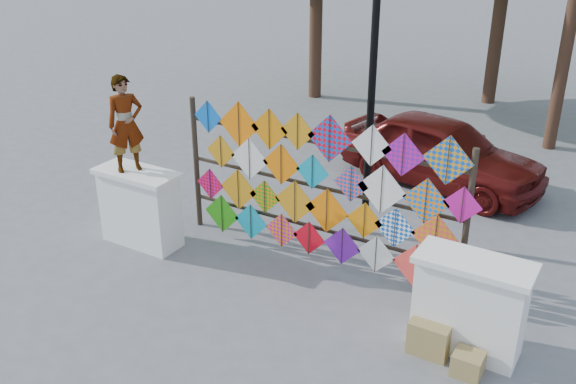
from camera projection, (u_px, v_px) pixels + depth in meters
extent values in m
plane|color=slate|center=(289.00, 281.00, 9.55)|extent=(80.00, 80.00, 0.00)
cube|color=white|center=(140.00, 210.00, 10.41)|extent=(1.30, 0.55, 1.20)
cube|color=white|center=(137.00, 173.00, 10.15)|extent=(1.40, 0.65, 0.08)
cube|color=white|center=(469.00, 308.00, 7.89)|extent=(1.30, 0.55, 1.20)
cube|color=white|center=(475.00, 263.00, 7.62)|extent=(1.40, 0.65, 0.08)
cylinder|color=black|center=(196.00, 163.00, 10.78)|extent=(0.09, 0.09, 2.30)
cylinder|color=black|center=(466.00, 228.00, 8.63)|extent=(0.09, 0.09, 2.30)
cube|color=black|center=(316.00, 227.00, 9.95)|extent=(4.60, 0.04, 0.04)
cube|color=black|center=(316.00, 186.00, 9.67)|extent=(4.60, 0.04, 0.04)
cube|color=black|center=(317.00, 143.00, 9.38)|extent=(4.60, 0.04, 0.04)
cube|color=blue|center=(208.00, 117.00, 10.20)|extent=(0.53, 0.01, 0.53)
cube|color=black|center=(208.00, 117.00, 10.19)|extent=(0.01, 0.01, 0.52)
cube|color=orange|center=(239.00, 125.00, 9.94)|extent=(0.74, 0.01, 0.74)
cube|color=black|center=(239.00, 125.00, 9.93)|extent=(0.01, 0.01, 0.73)
cube|color=orange|center=(269.00, 129.00, 9.66)|extent=(0.66, 0.01, 0.66)
cube|color=black|center=(269.00, 129.00, 9.66)|extent=(0.01, 0.01, 0.64)
cube|color=orange|center=(298.00, 131.00, 9.41)|extent=(0.58, 0.01, 0.58)
cube|color=black|center=(297.00, 132.00, 9.40)|extent=(0.01, 0.01, 0.57)
cube|color=red|center=(330.00, 139.00, 9.17)|extent=(0.72, 0.01, 0.72)
cube|color=black|center=(329.00, 139.00, 9.16)|extent=(0.01, 0.01, 0.71)
cube|color=white|center=(372.00, 146.00, 8.86)|extent=(0.61, 0.01, 0.61)
cube|color=black|center=(371.00, 146.00, 8.85)|extent=(0.01, 0.01, 0.60)
cube|color=#6A15A3|center=(403.00, 155.00, 8.66)|extent=(0.63, 0.01, 0.63)
cube|color=black|center=(403.00, 155.00, 8.65)|extent=(0.01, 0.01, 0.62)
cube|color=orange|center=(448.00, 160.00, 8.35)|extent=(0.70, 0.01, 0.70)
cube|color=black|center=(448.00, 161.00, 8.34)|extent=(0.01, 0.01, 0.68)
cube|color=orange|center=(221.00, 151.00, 10.27)|extent=(0.55, 0.01, 0.55)
cube|color=black|center=(221.00, 152.00, 10.26)|extent=(0.01, 0.01, 0.54)
cube|color=white|center=(249.00, 159.00, 10.02)|extent=(0.70, 0.01, 0.70)
cube|color=black|center=(249.00, 159.00, 10.01)|extent=(0.01, 0.01, 0.68)
cube|color=orange|center=(281.00, 164.00, 9.74)|extent=(0.66, 0.01, 0.66)
cube|color=black|center=(281.00, 165.00, 9.73)|extent=(0.01, 0.01, 0.65)
cube|color=#0A94AE|center=(312.00, 172.00, 9.49)|extent=(0.55, 0.01, 0.55)
cube|color=black|center=(312.00, 172.00, 9.48)|extent=(0.01, 0.01, 0.54)
cube|color=#FF3F37|center=(351.00, 184.00, 9.21)|extent=(0.56, 0.01, 0.56)
cube|color=black|center=(351.00, 184.00, 9.20)|extent=(0.01, 0.01, 0.55)
cube|color=white|center=(382.00, 190.00, 8.98)|extent=(0.74, 0.01, 0.74)
cube|color=black|center=(381.00, 190.00, 8.97)|extent=(0.01, 0.01, 0.73)
cube|color=blue|center=(426.00, 201.00, 8.69)|extent=(0.68, 0.01, 0.68)
cube|color=black|center=(426.00, 202.00, 8.68)|extent=(0.01, 0.01, 0.67)
cube|color=#C61289|center=(462.00, 205.00, 8.43)|extent=(0.54, 0.01, 0.54)
cube|color=black|center=(462.00, 205.00, 8.42)|extent=(0.01, 0.01, 0.53)
cube|color=red|center=(210.00, 184.00, 10.59)|extent=(0.54, 0.01, 0.54)
cube|color=black|center=(210.00, 184.00, 10.58)|extent=(0.01, 0.01, 0.53)
cube|color=orange|center=(238.00, 189.00, 10.31)|extent=(0.70, 0.01, 0.70)
cube|color=black|center=(238.00, 190.00, 10.30)|extent=(0.01, 0.01, 0.69)
cube|color=orange|center=(265.00, 197.00, 10.08)|extent=(0.57, 0.01, 0.57)
cube|color=black|center=(264.00, 197.00, 10.07)|extent=(0.01, 0.01, 0.56)
cube|color=orange|center=(295.00, 202.00, 9.81)|extent=(0.71, 0.01, 0.71)
cube|color=black|center=(295.00, 202.00, 9.80)|extent=(0.01, 0.01, 0.70)
cube|color=orange|center=(327.00, 211.00, 9.55)|extent=(0.72, 0.01, 0.72)
cube|color=black|center=(326.00, 211.00, 9.54)|extent=(0.01, 0.01, 0.71)
cube|color=orange|center=(364.00, 220.00, 9.27)|extent=(0.58, 0.01, 0.58)
cube|color=black|center=(364.00, 221.00, 9.26)|extent=(0.01, 0.01, 0.57)
cube|color=white|center=(395.00, 228.00, 9.04)|extent=(0.62, 0.01, 0.62)
cube|color=black|center=(395.00, 228.00, 9.03)|extent=(0.01, 0.01, 0.61)
cube|color=#FF3F37|center=(435.00, 238.00, 8.77)|extent=(0.70, 0.01, 0.70)
cube|color=black|center=(435.00, 238.00, 8.76)|extent=(0.01, 0.01, 0.69)
cube|color=#269312|center=(222.00, 214.00, 10.64)|extent=(0.69, 0.01, 0.69)
cube|color=black|center=(222.00, 214.00, 10.63)|extent=(0.01, 0.01, 0.67)
cube|color=#0A94AE|center=(251.00, 222.00, 10.37)|extent=(0.63, 0.01, 0.63)
cube|color=black|center=(251.00, 222.00, 10.36)|extent=(0.01, 0.01, 0.62)
cube|color=#C61289|center=(282.00, 230.00, 10.09)|extent=(0.59, 0.01, 0.59)
cube|color=black|center=(281.00, 231.00, 10.09)|extent=(0.01, 0.01, 0.58)
cube|color=red|center=(309.00, 238.00, 9.86)|extent=(0.56, 0.01, 0.56)
cube|color=black|center=(309.00, 238.00, 9.85)|extent=(0.01, 0.01, 0.55)
cube|color=#6A15A3|center=(342.00, 246.00, 9.59)|extent=(0.62, 0.01, 0.62)
cube|color=black|center=(342.00, 246.00, 9.58)|extent=(0.01, 0.01, 0.60)
cube|color=white|center=(376.00, 254.00, 9.32)|extent=(0.60, 0.01, 0.60)
cube|color=black|center=(376.00, 254.00, 9.31)|extent=(0.01, 0.01, 0.59)
cube|color=#FF3F37|center=(415.00, 266.00, 9.05)|extent=(0.70, 0.01, 0.70)
cube|color=black|center=(415.00, 266.00, 9.04)|extent=(0.01, 0.01, 0.68)
cube|color=blue|center=(453.00, 276.00, 8.78)|extent=(0.62, 0.01, 0.62)
cube|color=black|center=(453.00, 276.00, 8.78)|extent=(0.01, 0.01, 0.61)
cylinder|color=#462A1E|center=(316.00, 29.00, 17.90)|extent=(0.36, 0.36, 3.85)
cylinder|color=#462A1E|center=(498.00, 28.00, 17.31)|extent=(0.36, 0.36, 4.12)
cylinder|color=#462A1E|center=(570.00, 26.00, 13.65)|extent=(0.28, 0.28, 5.50)
imported|color=#99999E|center=(126.00, 124.00, 9.88)|extent=(0.60, 0.67, 1.53)
imported|color=#520F0E|center=(441.00, 151.00, 12.59)|extent=(4.31, 2.37, 1.39)
cylinder|color=black|center=(370.00, 115.00, 10.11)|extent=(0.12, 0.12, 4.20)
cube|color=#99854A|center=(431.00, 335.00, 8.01)|extent=(0.50, 0.45, 0.45)
cube|color=#99854A|center=(468.00, 364.00, 7.62)|extent=(0.35, 0.32, 0.29)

